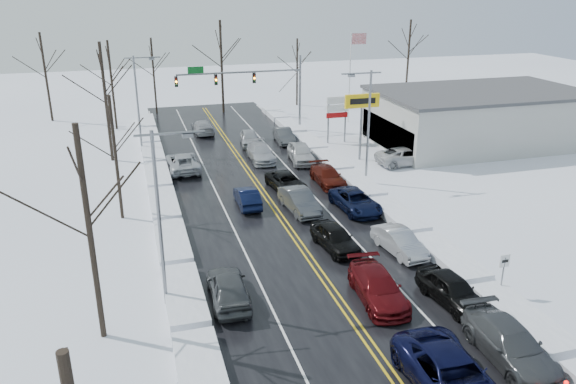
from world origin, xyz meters
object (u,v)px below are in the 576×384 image
object	(u,v)px
tires_plus_sign	(362,105)
dealership_building	(478,117)
flagpole	(351,70)
oncoming_car_0	(248,206)
traffic_signal_mast	(254,82)

from	to	relation	value
tires_plus_sign	dealership_building	xyz separation A→B (m)	(13.48, 2.01, -2.34)
tires_plus_sign	flagpole	bearing A→B (deg)	71.56
tires_plus_sign	oncoming_car_0	world-z (taller)	tires_plus_sign
traffic_signal_mast	flagpole	world-z (taller)	flagpole
traffic_signal_mast	oncoming_car_0	size ratio (longest dim) A/B	3.24
traffic_signal_mast	flagpole	distance (m)	11.90
dealership_building	tires_plus_sign	bearing A→B (deg)	-171.53
flagpole	oncoming_car_0	size ratio (longest dim) A/B	2.44
traffic_signal_mast	dealership_building	size ratio (longest dim) A/B	0.65
traffic_signal_mast	oncoming_car_0	bearing A→B (deg)	-104.42
flagpole	traffic_signal_mast	bearing A→B (deg)	-170.27
tires_plus_sign	dealership_building	world-z (taller)	tires_plus_sign
traffic_signal_mast	dealership_building	bearing A→B (deg)	-25.95
flagpole	dealership_building	world-z (taller)	flagpole
dealership_building	oncoming_car_0	size ratio (longest dim) A/B	4.97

